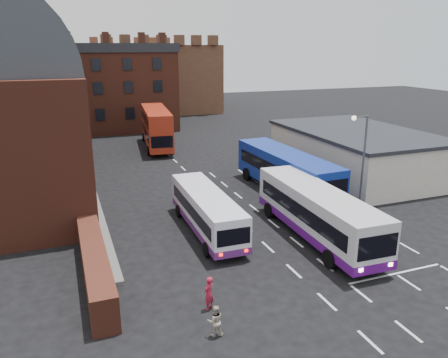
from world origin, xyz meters
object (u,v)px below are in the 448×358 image
object	(u,v)px
bus_white_inbound	(317,210)
street_lamp	(361,156)
bus_blue	(286,169)
pedestrian_red	(209,293)
bus_white_outbound	(207,209)
pedestrian_beige	(215,321)
bus_red_double	(156,127)

from	to	relation	value
bus_white_inbound	street_lamp	size ratio (longest dim) A/B	1.62
bus_blue	pedestrian_red	world-z (taller)	bus_blue
pedestrian_red	bus_blue	bearing A→B (deg)	-166.30
bus_white_outbound	bus_blue	xyz separation A→B (m)	(8.74, 5.29, 0.45)
bus_white_inbound	pedestrian_beige	size ratio (longest dim) A/B	8.36
bus_blue	pedestrian_beige	distance (m)	19.79
bus_white_outbound	bus_white_inbound	distance (m)	7.09
pedestrian_beige	pedestrian_red	bearing A→B (deg)	-91.43
bus_red_double	bus_white_outbound	bearing A→B (deg)	91.54
street_lamp	pedestrian_red	xyz separation A→B (m)	(-13.86, -7.44, -3.60)
bus_red_double	pedestrian_red	distance (m)	34.79
bus_blue	bus_red_double	world-z (taller)	bus_red_double
bus_white_inbound	bus_blue	world-z (taller)	bus_blue
bus_white_inbound	pedestrian_red	world-z (taller)	bus_white_inbound
bus_white_outbound	street_lamp	xyz separation A→B (m)	(11.08, -1.09, 2.84)
bus_white_outbound	bus_white_inbound	xyz separation A→B (m)	(6.20, -3.43, 0.32)
street_lamp	pedestrian_red	distance (m)	16.13
street_lamp	bus_blue	bearing A→B (deg)	110.19
pedestrian_red	street_lamp	bearing A→B (deg)	171.71
bus_red_double	street_lamp	xyz separation A→B (m)	(8.73, -26.93, 1.94)
pedestrian_red	bus_white_inbound	bearing A→B (deg)	173.11
pedestrian_beige	bus_white_outbound	bearing A→B (deg)	-97.23
bus_white_outbound	bus_blue	distance (m)	10.22
bus_white_inbound	bus_blue	xyz separation A→B (m)	(2.54, 8.72, 0.13)
bus_white_outbound	pedestrian_red	size ratio (longest dim) A/B	5.93
bus_blue	bus_red_double	bearing A→B (deg)	-75.00
bus_blue	street_lamp	distance (m)	7.21
bus_red_double	pedestrian_beige	xyz separation A→B (m)	(-5.50, -36.31, -1.77)
bus_white_outbound	bus_white_inbound	world-z (taller)	bus_white_inbound
bus_red_double	pedestrian_beige	size ratio (longest dim) A/B	8.38
pedestrian_beige	bus_white_inbound	bearing A→B (deg)	-133.49
pedestrian_red	pedestrian_beige	bearing A→B (deg)	42.56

